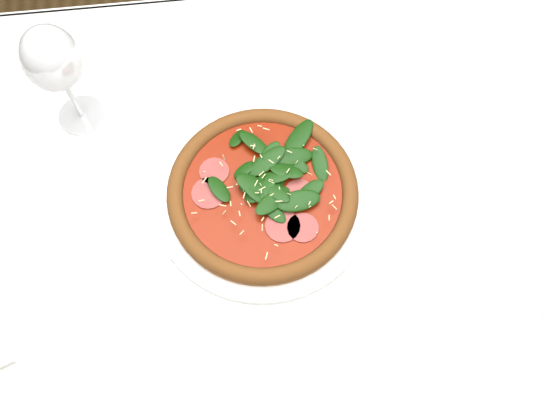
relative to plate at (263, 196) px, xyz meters
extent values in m
plane|color=brown|center=(0.02, -0.01, -0.76)|extent=(6.00, 6.00, 0.00)
cube|color=white|center=(0.02, -0.01, -0.03)|extent=(1.20, 0.80, 0.04)
cylinder|color=#4E2F1F|center=(-0.52, 0.33, -0.40)|extent=(0.06, 0.06, 0.71)
cylinder|color=#4E2F1F|center=(0.56, 0.33, -0.40)|extent=(0.06, 0.06, 0.71)
cube|color=white|center=(0.02, 0.39, -0.12)|extent=(1.20, 0.01, 0.22)
cylinder|color=silver|center=(0.00, 0.00, 0.00)|extent=(0.32, 0.32, 0.01)
torus|color=silver|center=(0.00, 0.00, 0.00)|extent=(0.32, 0.32, 0.01)
cylinder|color=olive|center=(0.00, 0.00, 0.01)|extent=(0.36, 0.36, 0.01)
torus|color=#A15A25|center=(0.00, 0.00, 0.02)|extent=(0.36, 0.36, 0.02)
cylinder|color=#8D2405|center=(0.00, 0.00, 0.02)|extent=(0.30, 0.30, 0.00)
cylinder|color=brown|center=(0.00, 0.00, 0.02)|extent=(0.26, 0.26, 0.00)
ellipsoid|color=#143C0A|center=(0.00, 0.00, 0.03)|extent=(0.29, 0.29, 0.02)
cylinder|color=beige|center=(0.00, 0.00, 0.03)|extent=(0.26, 0.26, 0.00)
cylinder|color=silver|center=(-0.27, 0.17, -0.01)|extent=(0.07, 0.07, 0.00)
cylinder|color=silver|center=(-0.27, 0.17, 0.05)|extent=(0.01, 0.01, 0.10)
ellipsoid|color=silver|center=(-0.27, 0.17, 0.14)|extent=(0.08, 0.08, 0.11)
camera|label=1|loc=(-0.03, -0.37, 0.82)|focal=40.00mm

